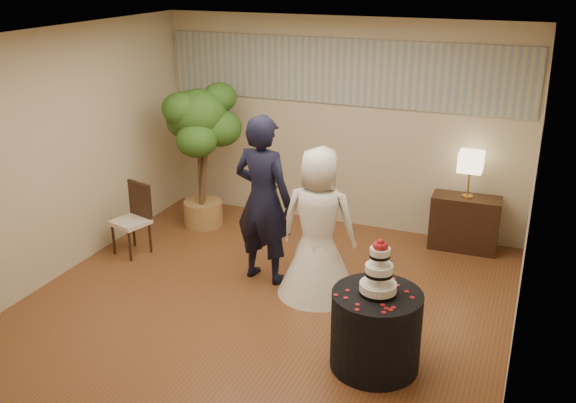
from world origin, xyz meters
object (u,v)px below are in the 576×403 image
at_px(bride, 318,223).
at_px(table_lamp, 470,175).
at_px(cake_table, 376,330).
at_px(console, 464,223).
at_px(groom, 263,200).
at_px(ficus_tree, 200,156).
at_px(side_chair, 130,220).
at_px(wedding_cake, 379,267).

xyz_separation_m(bride, table_lamp, (1.33, 1.79, 0.16)).
bearing_deg(cake_table, console, 82.18).
xyz_separation_m(bride, console, (1.33, 1.79, -0.48)).
height_order(groom, ficus_tree, ficus_tree).
distance_m(console, side_chair, 4.18).
bearing_deg(cake_table, wedding_cake, 0.00).
bearing_deg(table_lamp, side_chair, -156.02).
xyz_separation_m(bride, side_chair, (-2.49, 0.09, -0.39)).
bearing_deg(groom, bride, -179.67).
height_order(cake_table, ficus_tree, ficus_tree).
xyz_separation_m(wedding_cake, ficus_tree, (-3.05, 2.33, 0.00)).
height_order(bride, table_lamp, bride).
bearing_deg(console, table_lamp, 0.00).
bearing_deg(side_chair, table_lamp, 40.28).
relative_size(console, table_lamp, 1.45).
bearing_deg(bride, table_lamp, -132.59).
height_order(bride, side_chair, bride).
distance_m(ficus_tree, side_chair, 1.33).
distance_m(groom, ficus_tree, 1.83).
relative_size(cake_table, side_chair, 0.90).
bearing_deg(bride, groom, -13.79).
distance_m(groom, cake_table, 2.10).
height_order(wedding_cake, table_lamp, table_lamp).
distance_m(groom, bride, 0.71).
xyz_separation_m(cake_table, table_lamp, (0.40, 2.88, 0.62)).
distance_m(console, ficus_tree, 3.55).
bearing_deg(table_lamp, console, 0.00).
relative_size(groom, cake_table, 2.40).
bearing_deg(bride, cake_table, 124.60).
relative_size(cake_table, wedding_cake, 1.55).
bearing_deg(wedding_cake, ficus_tree, 142.58).
bearing_deg(table_lamp, wedding_cake, -97.82).
relative_size(groom, console, 2.30).
xyz_separation_m(cake_table, ficus_tree, (-3.05, 2.33, 0.63)).
xyz_separation_m(groom, wedding_cake, (1.62, -1.19, 0.03)).
height_order(table_lamp, ficus_tree, ficus_tree).
height_order(cake_table, console, cake_table).
xyz_separation_m(groom, console, (2.02, 1.69, -0.62)).
relative_size(wedding_cake, table_lamp, 0.90).
bearing_deg(groom, side_chair, 8.56).
bearing_deg(wedding_cake, console, 82.18).
height_order(cake_table, side_chair, side_chair).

